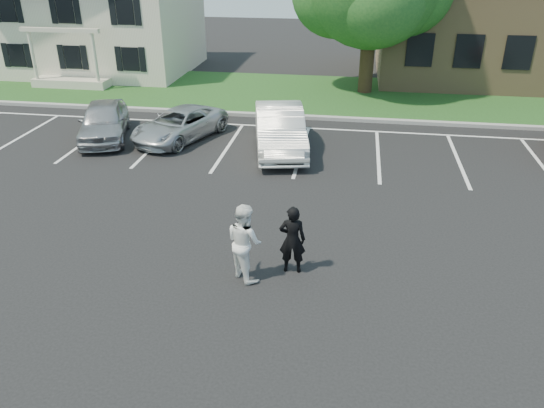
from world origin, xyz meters
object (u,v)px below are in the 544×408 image
object	(u,v)px
man_white_shirt	(245,242)
car_white_sedan	(280,129)
car_silver_west	(104,121)
car_silver_minivan	(180,125)
man_black_suit	(292,240)
house	(100,2)

from	to	relation	value
man_white_shirt	car_white_sedan	world-z (taller)	man_white_shirt
car_silver_west	car_silver_minivan	xyz separation A→B (m)	(2.93, 0.38, -0.13)
man_white_shirt	car_silver_west	size ratio (longest dim) A/B	0.44
man_black_suit	car_white_sedan	xyz separation A→B (m)	(-1.45, 7.96, -0.04)
man_black_suit	car_silver_minivan	size ratio (longest dim) A/B	0.40
man_white_shirt	car_white_sedan	size ratio (longest dim) A/B	0.38
house	man_black_suit	xyz separation A→B (m)	(13.62, -19.91, -2.99)
man_black_suit	car_silver_west	xyz separation A→B (m)	(-8.40, 8.14, -0.12)
man_white_shirt	car_white_sedan	distance (m)	8.36
house	car_white_sedan	distance (m)	17.33
man_white_shirt	house	bearing A→B (deg)	-14.42
house	car_white_sedan	bearing A→B (deg)	-44.46
house	car_silver_minivan	size ratio (longest dim) A/B	2.42
man_white_shirt	man_black_suit	bearing A→B (deg)	-115.49
car_silver_west	car_white_sedan	distance (m)	6.96
man_white_shirt	car_silver_west	xyz separation A→B (m)	(-7.36, 8.53, -0.20)
car_silver_west	car_silver_minivan	size ratio (longest dim) A/B	0.99
car_white_sedan	car_silver_minivan	bearing A→B (deg)	160.07
car_white_sedan	man_black_suit	bearing A→B (deg)	-91.71
man_black_suit	house	bearing A→B (deg)	-59.27
car_silver_west	car_white_sedan	bearing A→B (deg)	-19.78
car_silver_minivan	car_white_sedan	bearing A→B (deg)	13.97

